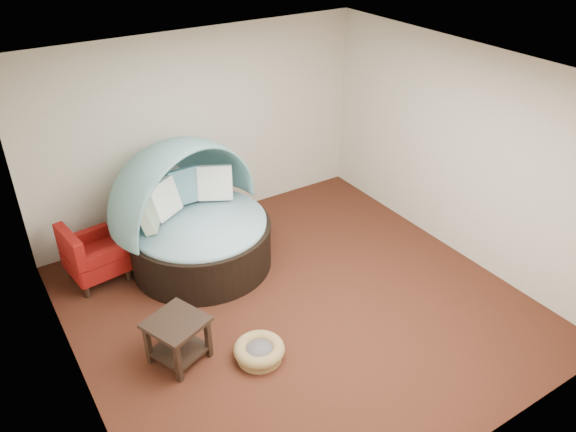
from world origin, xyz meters
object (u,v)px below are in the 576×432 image
pet_basket (259,351)px  red_armchair (91,256)px  side_table (177,335)px  canopy_daybed (193,210)px

pet_basket → red_armchair: 2.58m
red_armchair → side_table: 1.92m
canopy_daybed → pet_basket: size_ratio=3.36×
red_armchair → side_table: size_ratio=1.12×
side_table → pet_basket: bearing=-31.8°
canopy_daybed → red_armchair: size_ratio=2.91×
pet_basket → red_armchair: (-1.08, 2.33, 0.27)m
red_armchair → pet_basket: bearing=-72.5°
pet_basket → side_table: side_table is taller
canopy_daybed → side_table: canopy_daybed is taller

